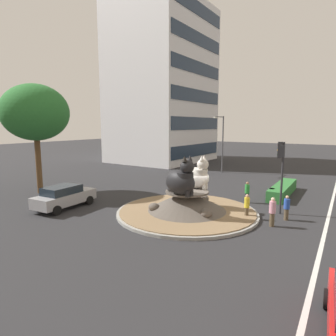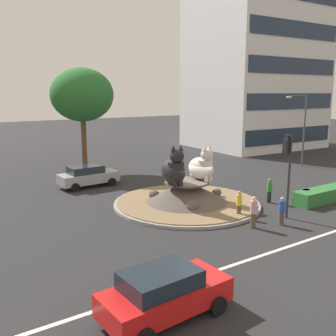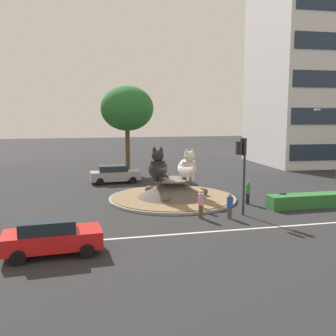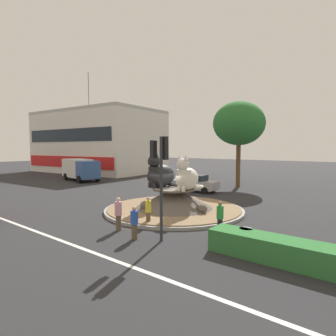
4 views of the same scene
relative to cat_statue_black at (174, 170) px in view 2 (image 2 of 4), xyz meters
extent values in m
plane|color=#28282B|center=(1.10, 0.19, -2.45)|extent=(160.00, 160.00, 0.00)
cube|color=silver|center=(1.10, -7.88, -2.45)|extent=(112.00, 0.20, 0.01)
cylinder|color=gray|center=(1.10, 0.19, -2.36)|extent=(9.30, 9.30, 0.18)
cylinder|color=#846B4C|center=(1.10, 0.19, -2.24)|extent=(8.93, 8.93, 0.06)
cone|color=#564F47|center=(1.10, 0.19, -1.56)|extent=(5.17, 5.17, 1.30)
cylinder|color=#564F47|center=(1.10, 0.19, -0.97)|extent=(2.84, 2.84, 0.12)
ellipsoid|color=#564F47|center=(3.44, -0.03, -1.94)|extent=(0.68, 0.58, 0.55)
ellipsoid|color=#564F47|center=(-0.30, 1.87, -1.93)|extent=(0.70, 0.74, 0.56)
ellipsoid|color=#564F47|center=(0.19, -1.63, -1.91)|extent=(0.76, 0.70, 0.61)
ellipsoid|color=black|center=(0.02, 0.12, -0.13)|extent=(1.83, 2.40, 1.56)
cylinder|color=black|center=(-0.08, -0.30, 0.05)|extent=(1.22, 1.22, 0.97)
sphere|color=black|center=(-0.12, -0.45, 0.90)|extent=(0.86, 0.86, 0.86)
torus|color=black|center=(0.56, 0.89, -0.75)|extent=(1.01, 1.01, 0.19)
cone|color=black|center=(0.11, -0.51, 1.40)|extent=(0.42, 0.42, 0.35)
cone|color=black|center=(-0.35, -0.40, 1.40)|extent=(0.42, 0.42, 0.35)
cylinder|color=black|center=(0.01, -0.68, -0.71)|extent=(0.27, 0.27, 0.39)
cylinder|color=black|center=(-0.34, -0.60, -0.71)|extent=(0.27, 0.27, 0.39)
ellipsoid|color=silver|center=(2.19, 0.15, -0.19)|extent=(1.37, 2.05, 1.44)
cylinder|color=silver|center=(2.21, -0.25, -0.03)|extent=(0.99, 0.99, 0.90)
sphere|color=silver|center=(2.22, -0.39, 0.76)|extent=(0.79, 0.79, 0.79)
torus|color=silver|center=(2.46, 0.97, -0.76)|extent=(0.98, 0.98, 0.18)
cone|color=silver|center=(2.44, -0.38, 1.22)|extent=(0.34, 0.34, 0.32)
cone|color=silver|center=(2.00, -0.40, 1.22)|extent=(0.34, 0.34, 0.32)
cylinder|color=silver|center=(2.39, -0.56, -0.73)|extent=(0.25, 0.25, 0.36)
cylinder|color=silver|center=(2.07, -0.58, -0.73)|extent=(0.25, 0.25, 0.36)
cylinder|color=#2D2D33|center=(4.33, -5.09, -0.07)|extent=(0.14, 0.14, 4.77)
cube|color=black|center=(4.32, -4.87, 1.79)|extent=(0.32, 0.25, 1.05)
sphere|color=#360606|center=(4.32, -4.79, 2.11)|extent=(0.18, 0.18, 0.18)
sphere|color=orange|center=(4.32, -4.79, 1.79)|extent=(0.18, 0.18, 0.18)
sphere|color=black|center=(4.32, -4.79, 1.48)|extent=(0.18, 0.18, 0.18)
cube|color=black|center=(3.88, -5.09, 1.74)|extent=(0.20, 0.28, 0.80)
cube|color=silver|center=(24.56, 17.35, 9.65)|extent=(15.55, 13.09, 24.19)
cube|color=#233347|center=(24.33, 11.02, -0.43)|extent=(14.20, 0.60, 1.83)
cube|color=#233347|center=(24.33, 11.02, 3.60)|extent=(14.20, 0.60, 1.83)
cube|color=#233347|center=(24.33, 11.02, 7.63)|extent=(14.20, 0.60, 1.83)
cube|color=#233347|center=(24.33, 11.02, 11.66)|extent=(14.20, 0.60, 1.83)
cube|color=#2D7033|center=(9.88, -4.20, -2.00)|extent=(6.57, 1.20, 0.90)
cylinder|color=brown|center=(-0.40, 13.82, -0.12)|extent=(0.47, 0.47, 4.66)
ellipsoid|color=#286B2D|center=(-0.40, 13.82, 4.42)|extent=(5.52, 5.52, 4.69)
cylinder|color=#4C4C51|center=(18.15, 4.45, 0.98)|extent=(0.16, 0.16, 6.87)
cylinder|color=#4C4C51|center=(16.96, 4.50, 4.32)|extent=(2.38, 0.18, 0.10)
cube|color=silver|center=(15.77, 4.54, 4.22)|extent=(0.50, 0.24, 0.16)
cylinder|color=black|center=(5.88, -2.39, -2.08)|extent=(0.26, 0.26, 0.75)
cylinder|color=#288C38|center=(5.88, -2.39, -1.38)|extent=(0.35, 0.35, 0.65)
sphere|color=#936B4C|center=(5.88, -2.39, -0.95)|extent=(0.21, 0.21, 0.21)
cylinder|color=brown|center=(2.11, -3.51, -2.08)|extent=(0.24, 0.24, 0.73)
cylinder|color=yellow|center=(2.11, -3.51, -1.40)|extent=(0.32, 0.32, 0.64)
sphere|color=tan|center=(2.11, -3.51, -0.98)|extent=(0.21, 0.21, 0.21)
cylinder|color=brown|center=(1.54, -5.18, -2.05)|extent=(0.28, 0.28, 0.80)
cylinder|color=pink|center=(1.54, -5.18, -1.30)|extent=(0.37, 0.37, 0.70)
sphere|color=beige|center=(1.54, -5.18, -0.84)|extent=(0.23, 0.23, 0.23)
cylinder|color=brown|center=(3.18, -5.67, -2.09)|extent=(0.27, 0.27, 0.72)
cylinder|color=#284CB2|center=(3.18, -5.67, -1.42)|extent=(0.36, 0.36, 0.63)
sphere|color=tan|center=(3.18, -5.67, -1.00)|extent=(0.21, 0.21, 0.21)
cube|color=red|center=(-6.75, -9.42, -1.75)|extent=(4.33, 2.06, 0.76)
cube|color=#19232D|center=(-6.96, -9.44, -1.09)|extent=(2.46, 1.74, 0.55)
cylinder|color=black|center=(-5.41, -8.43, -2.13)|extent=(0.65, 0.25, 0.64)
cylinder|color=black|center=(-5.31, -10.26, -2.13)|extent=(0.65, 0.25, 0.64)
cylinder|color=black|center=(-8.20, -8.58, -2.13)|extent=(0.65, 0.25, 0.64)
cube|color=#99999E|center=(-2.29, 8.19, -1.75)|extent=(4.56, 1.98, 0.76)
cube|color=#19232D|center=(-2.52, 8.18, -1.10)|extent=(2.58, 1.68, 0.54)
cylinder|color=black|center=(-0.86, 9.14, -2.13)|extent=(0.65, 0.25, 0.64)
cylinder|color=black|center=(-0.77, 7.38, -2.13)|extent=(0.65, 0.25, 0.64)
cylinder|color=black|center=(-3.81, 9.00, -2.13)|extent=(0.65, 0.25, 0.64)
cylinder|color=black|center=(-3.72, 7.23, -2.13)|extent=(0.65, 0.25, 0.64)
cylinder|color=#2D4233|center=(7.78, -3.72, -2.00)|extent=(0.56, 0.56, 0.90)
camera|label=1|loc=(-15.40, -8.63, 3.42)|focal=31.03mm
camera|label=2|loc=(-12.75, -18.64, 4.62)|focal=40.48mm
camera|label=3|loc=(-5.55, -26.50, 3.71)|focal=40.84mm
camera|label=4|loc=(12.29, -14.77, 1.82)|focal=29.98mm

